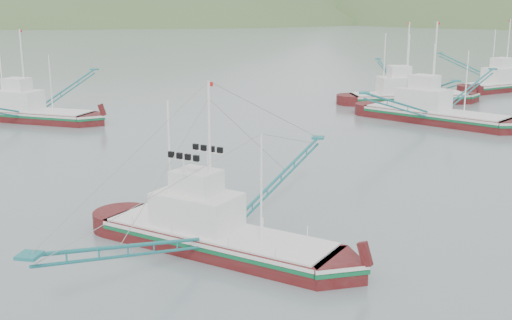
% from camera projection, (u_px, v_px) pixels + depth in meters
% --- Properties ---
extents(ground, '(1200.00, 1200.00, 0.00)m').
position_uv_depth(ground, '(234.00, 246.00, 33.79)').
color(ground, slate).
rests_on(ground, ground).
extents(main_boat, '(13.28, 22.55, 9.45)m').
position_uv_depth(main_boat, '(216.00, 216.00, 32.71)').
color(main_boat, '#450B0C').
rests_on(main_boat, ground).
extents(bg_boat_far, '(15.25, 25.96, 10.82)m').
position_uv_depth(bg_boat_far, '(409.00, 87.00, 80.50)').
color(bg_boat_far, '#450B0C').
rests_on(bg_boat_far, ground).
extents(bg_boat_right, '(18.88, 25.64, 11.32)m').
position_uv_depth(bg_boat_right, '(436.00, 100.00, 67.43)').
color(bg_boat_right, '#450B0C').
rests_on(bg_boat_right, ground).
extents(bg_boat_left, '(14.61, 25.70, 10.45)m').
position_uv_depth(bg_boat_left, '(28.00, 106.00, 68.62)').
color(bg_boat_left, '#450B0C').
rests_on(bg_boat_left, ground).
extents(bg_boat_extra, '(21.54, 22.85, 10.82)m').
position_uv_depth(bg_boat_extra, '(507.00, 74.00, 92.20)').
color(bg_boat_extra, '#450B0C').
rests_on(bg_boat_extra, ground).
extents(headland_left, '(448.00, 308.00, 210.00)m').
position_uv_depth(headland_left, '(87.00, 21.00, 410.38)').
color(headland_left, '#415D30').
rests_on(headland_left, ground).
extents(ridge_distant, '(960.00, 400.00, 240.00)m').
position_uv_depth(ridge_distant, '(412.00, 16.00, 561.39)').
color(ridge_distant, slate).
rests_on(ridge_distant, ground).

